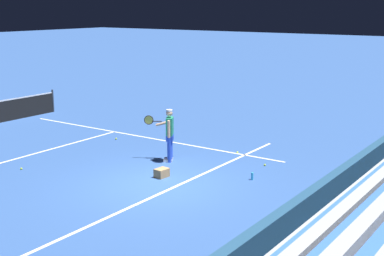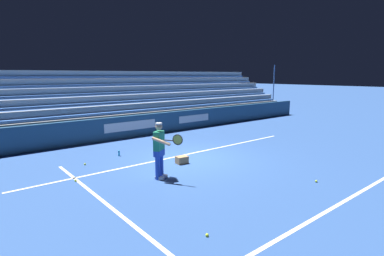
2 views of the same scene
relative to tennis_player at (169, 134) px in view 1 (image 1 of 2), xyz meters
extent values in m
plane|color=#2D5193|center=(-2.07, -1.17, -0.89)|extent=(160.00, 160.00, 0.00)
cube|color=white|center=(-2.07, -1.67, -0.89)|extent=(12.00, 0.10, 0.01)
cube|color=white|center=(2.04, 2.83, -0.89)|extent=(0.10, 12.00, 0.01)
cube|color=white|center=(-2.07, 4.33, -0.89)|extent=(8.22, 0.10, 0.01)
cube|color=navy|center=(-2.07, -6.08, -0.34)|extent=(27.94, 0.24, 1.10)
cube|color=silver|center=(-2.17, -5.95, -0.29)|extent=(2.80, 0.01, 0.44)
cube|color=blue|center=(-2.07, -7.08, 0.29)|extent=(26.02, 0.40, 0.12)
cube|color=#9EA3A8|center=(-2.07, -7.36, 0.43)|extent=(26.55, 0.24, 0.45)
cylinder|color=blue|center=(-0.09, -0.08, -0.45)|extent=(0.15, 0.15, 0.88)
cylinder|color=blue|center=(0.10, 0.03, -0.45)|extent=(0.15, 0.15, 0.88)
cube|color=white|center=(-0.12, -0.03, -0.85)|extent=(0.24, 0.30, 0.09)
cube|color=white|center=(0.07, 0.08, -0.85)|extent=(0.24, 0.30, 0.09)
cube|color=blue|center=(0.01, -0.03, -0.09)|extent=(0.40, 0.36, 0.20)
cube|color=#239366|center=(0.01, -0.03, 0.28)|extent=(0.42, 0.36, 0.58)
sphere|color=tan|center=(0.00, -0.02, 0.71)|extent=(0.21, 0.21, 0.21)
cylinder|color=white|center=(0.00, -0.02, 0.80)|extent=(0.20, 0.20, 0.05)
cylinder|color=tan|center=(-0.20, -0.15, 0.24)|extent=(0.09, 0.09, 0.56)
cylinder|color=tan|center=(0.12, 0.27, 0.33)|extent=(0.37, 0.55, 0.24)
cylinder|color=black|center=(0.00, 0.48, 0.38)|extent=(0.18, 0.28, 0.03)
torus|color=black|center=(-0.14, 0.72, 0.42)|extent=(0.18, 0.28, 0.31)
cylinder|color=#D6D14C|center=(-0.14, 0.72, 0.42)|extent=(0.14, 0.24, 0.27)
cube|color=#A87F51|center=(-1.46, -0.83, -0.76)|extent=(0.43, 0.34, 0.26)
sphere|color=#CCE533|center=(2.10, -1.35, -0.86)|extent=(0.07, 0.07, 0.07)
sphere|color=#CCE533|center=(1.13, 3.39, -0.86)|extent=(0.07, 0.07, 0.07)
sphere|color=#CCE533|center=(1.30, -2.82, -0.86)|extent=(0.07, 0.07, 0.07)
sphere|color=#CCE533|center=(-3.37, 3.19, -0.86)|extent=(0.07, 0.07, 0.07)
cylinder|color=#33B2E5|center=(-0.15, -3.15, -0.78)|extent=(0.07, 0.07, 0.22)
cylinder|color=#33383D|center=(3.43, 9.55, -0.36)|extent=(0.09, 0.09, 1.07)
camera|label=1|loc=(-13.33, -10.19, 4.07)|focal=50.00mm
camera|label=2|loc=(4.76, 7.38, 2.23)|focal=28.00mm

